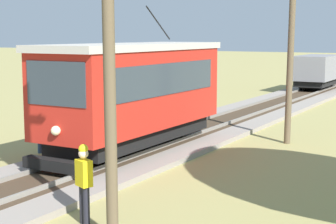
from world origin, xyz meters
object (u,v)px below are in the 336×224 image
object	(u,v)px
freight_car	(317,70)
track_worker	(84,180)
utility_pole_near_tram	(109,51)
red_tram	(134,91)
second_worker	(41,125)
utility_pole_mid	(291,47)

from	to	relation	value
freight_car	track_worker	xyz separation A→B (m)	(2.92, -30.45, -0.57)
utility_pole_near_tram	track_worker	world-z (taller)	utility_pole_near_tram
red_tram	second_worker	size ratio (longest dim) A/B	4.79
utility_pole_mid	track_worker	xyz separation A→B (m)	(-1.07, -11.12, -2.66)
utility_pole_near_tram	utility_pole_mid	distance (m)	11.61
freight_car	second_worker	distance (m)	25.54
utility_pole_mid	track_worker	world-z (taller)	utility_pole_mid
track_worker	freight_car	bearing A→B (deg)	-151.34
track_worker	red_tram	bearing A→B (deg)	-132.64
red_tram	utility_pole_mid	xyz separation A→B (m)	(3.98, 4.63, 1.45)
red_tram	freight_car	bearing A→B (deg)	90.01
track_worker	second_worker	world-z (taller)	same
track_worker	second_worker	distance (m)	7.78
red_tram	utility_pole_mid	world-z (taller)	utility_pole_mid
second_worker	utility_pole_mid	bearing A→B (deg)	69.07
red_tram	utility_pole_mid	bearing A→B (deg)	49.32
utility_pole_near_tram	track_worker	distance (m)	3.06
utility_pole_mid	second_worker	xyz separation A→B (m)	(-6.95, -6.03, -2.66)
red_tram	track_worker	xyz separation A→B (m)	(2.91, -6.49, -1.21)
freight_car	second_worker	bearing A→B (deg)	-96.67
freight_car	second_worker	size ratio (longest dim) A/B	2.91
red_tram	track_worker	distance (m)	7.22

